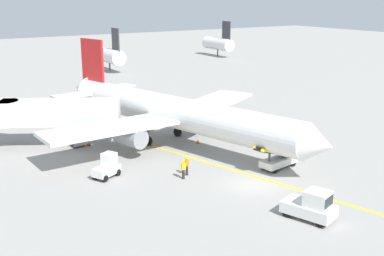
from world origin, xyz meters
name	(u,v)px	position (x,y,z in m)	size (l,w,h in m)	color
ground_plane	(253,185)	(0.00, 0.00, 0.00)	(300.00, 300.00, 0.00)	gray
taxi_line_yellow	(221,166)	(0.28, 5.00, 0.00)	(0.30, 80.00, 0.01)	yellow
airliner	(173,112)	(0.14, 13.44, 3.42)	(27.86, 34.80, 10.10)	white
jet_bridge	(47,113)	(-11.19, 19.47, 3.54)	(12.40, 8.53, 4.85)	silver
pushback_tug	(312,206)	(-0.60, -7.08, 0.99)	(2.94, 4.02, 2.20)	silver
baggage_tug_near_wing	(107,167)	(-9.49, 8.09, 0.93)	(2.73, 2.22, 2.10)	silver
baggage_tug_by_cargo_door	(272,142)	(7.34, 5.97, 0.93)	(2.24, 2.73, 2.10)	silver
belt_loader_forward_hold	(278,160)	(4.41, 1.92, 0.78)	(5.15, 2.10, 2.59)	silver
belt_loader_aft_hold	(245,133)	(7.26, 10.28, 0.78)	(2.89, 5.13, 2.59)	silver
ground_crew_marshaller	(183,169)	(-4.19, 4.22, 0.91)	(0.36, 0.24, 1.70)	#26262D
ground_crew_wing_walker	(187,165)	(-3.48, 4.81, 0.91)	(0.36, 0.24, 1.70)	#26262D
safety_cone_nose_left	(176,129)	(2.89, 17.46, 0.22)	(0.36, 0.36, 0.44)	orange
safety_cone_nose_right	(198,141)	(2.34, 12.01, 0.22)	(0.36, 0.36, 0.44)	orange
safety_cone_wingtip_left	(86,145)	(-8.07, 17.26, 0.22)	(0.36, 0.36, 0.44)	orange
safety_cone_wingtip_right	(212,123)	(7.84, 17.28, 0.22)	(0.36, 0.36, 0.44)	orange
distant_aircraft_mid_left	(109,55)	(14.18, 63.25, 3.22)	(3.00, 10.10, 8.80)	silver
distant_aircraft_mid_right	(218,43)	(46.75, 71.08, 3.22)	(3.00, 10.10, 8.80)	silver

